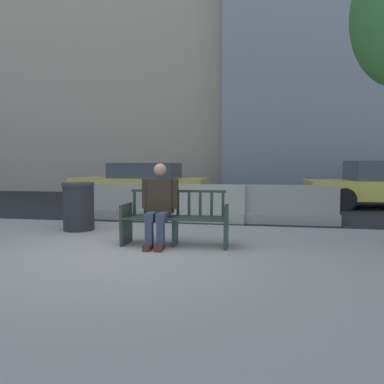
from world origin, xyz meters
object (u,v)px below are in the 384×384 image
car_sedan_mid (142,182)px  street_bench (175,221)px  seated_person (159,203)px  jersey_barrier_left (113,204)px  jersey_barrier_right (291,208)px  jersey_barrier_centre (201,206)px  trash_bin (79,206)px

car_sedan_mid → street_bench: bearing=-67.7°
seated_person → jersey_barrier_left: bearing=124.8°
street_bench → jersey_barrier_left: 3.44m
street_bench → jersey_barrier_right: size_ratio=0.85×
jersey_barrier_left → jersey_barrier_right: bearing=-0.3°
jersey_barrier_right → street_bench: bearing=-127.1°
jersey_barrier_centre → car_sedan_mid: car_sedan_mid is taller
seated_person → jersey_barrier_left: 3.36m
seated_person → car_sedan_mid: bearing=110.2°
car_sedan_mid → trash_bin: car_sedan_mid is taller
jersey_barrier_centre → jersey_barrier_left: bearing=177.7°
street_bench → jersey_barrier_centre: bearing=89.7°
car_sedan_mid → trash_bin: bearing=-84.3°
jersey_barrier_left → car_sedan_mid: (-0.62, 4.09, 0.33)m
street_bench → trash_bin: trash_bin is taller
seated_person → jersey_barrier_right: 3.55m
jersey_barrier_left → trash_bin: trash_bin is taller
jersey_barrier_right → trash_bin: 4.52m
jersey_barrier_centre → car_sedan_mid: bearing=123.7°
jersey_barrier_right → jersey_barrier_centre: bearing=-178.2°
jersey_barrier_right → car_sedan_mid: car_sedan_mid is taller
jersey_barrier_left → trash_bin: (-0.04, -1.69, 0.13)m
street_bench → seated_person: size_ratio=1.30×
seated_person → trash_bin: bearing=151.4°
jersey_barrier_left → jersey_barrier_right: 4.16m
car_sedan_mid → jersey_barrier_left: bearing=-81.4°
seated_person → jersey_barrier_centre: size_ratio=0.65×
street_bench → seated_person: bearing=-165.7°
street_bench → jersey_barrier_left: street_bench is taller
seated_person → jersey_barrier_right: seated_person is taller
jersey_barrier_centre → trash_bin: 2.73m
seated_person → trash_bin: 2.22m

